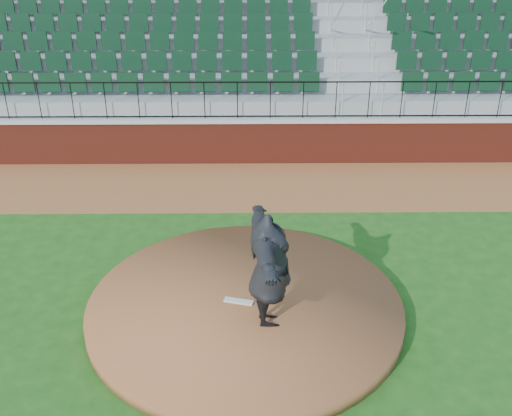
{
  "coord_description": "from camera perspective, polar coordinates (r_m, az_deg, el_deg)",
  "views": [
    {
      "loc": [
        -0.11,
        -8.96,
        6.61
      ],
      "look_at": [
        0.0,
        1.5,
        1.3
      ],
      "focal_mm": 42.35,
      "sensor_mm": 36.0,
      "label": 1
    }
  ],
  "objects": [
    {
      "name": "field_wall",
      "position": [
        17.06,
        -0.2,
        6.28
      ],
      "size": [
        34.0,
        0.35,
        1.2
      ],
      "primitive_type": "cube",
      "color": "maroon",
      "rests_on": "ground"
    },
    {
      "name": "wall_cap",
      "position": [
        16.84,
        -0.2,
        8.35
      ],
      "size": [
        34.0,
        0.45,
        0.1
      ],
      "primitive_type": "cube",
      "color": "#B7B7B7",
      "rests_on": "field_wall"
    },
    {
      "name": "pitchers_mound",
      "position": [
        10.98,
        -1.04,
        -9.32
      ],
      "size": [
        5.61,
        5.61,
        0.25
      ],
      "primitive_type": "cylinder",
      "color": "brown",
      "rests_on": "ground"
    },
    {
      "name": "concourse_wall",
      "position": [
        21.83,
        -0.32,
        16.73
      ],
      "size": [
        34.0,
        0.5,
        5.5
      ],
      "primitive_type": "cube",
      "color": "maroon",
      "rests_on": "ground"
    },
    {
      "name": "warning_track",
      "position": [
        15.81,
        -0.15,
        2.22
      ],
      "size": [
        34.0,
        3.2,
        0.01
      ],
      "primitive_type": "cube",
      "color": "brown",
      "rests_on": "ground"
    },
    {
      "name": "ground",
      "position": [
        11.14,
        0.08,
        -9.5
      ],
      "size": [
        90.0,
        90.0,
        0.0
      ],
      "primitive_type": "plane",
      "color": "#1D4F16",
      "rests_on": "ground"
    },
    {
      "name": "wall_railing",
      "position": [
        16.67,
        -0.2,
        10.14
      ],
      "size": [
        34.0,
        0.05,
        1.0
      ],
      "primitive_type": null,
      "color": "black",
      "rests_on": "wall_cap"
    },
    {
      "name": "pitching_rubber",
      "position": [
        10.87,
        -1.65,
        -8.79
      ],
      "size": [
        0.54,
        0.26,
        0.03
      ],
      "primitive_type": "cube",
      "rotation": [
        0.0,
        0.0,
        -0.26
      ],
      "color": "silver",
      "rests_on": "pitchers_mound"
    },
    {
      "name": "pitcher",
      "position": [
        9.83,
        1.3,
        -5.93
      ],
      "size": [
        0.86,
        2.58,
        2.07
      ],
      "primitive_type": "imported",
      "rotation": [
        0.0,
        0.0,
        1.64
      ],
      "color": "black",
      "rests_on": "pitchers_mound"
    },
    {
      "name": "seating_stands",
      "position": [
        19.18,
        -0.27,
        13.92
      ],
      "size": [
        34.0,
        5.1,
        4.6
      ],
      "primitive_type": null,
      "color": "gray",
      "rests_on": "ground"
    }
  ]
}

